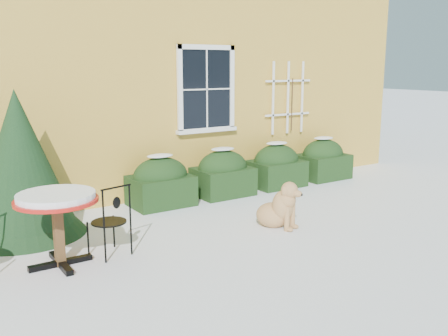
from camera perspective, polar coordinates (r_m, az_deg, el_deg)
ground at (r=6.96m, az=4.60°, el=-8.67°), size 80.00×80.00×0.00m
house at (r=12.81m, az=-15.53°, el=14.82°), size 12.40×8.40×6.40m
hedge_row at (r=9.77m, az=3.05°, el=-0.26°), size 4.95×0.80×0.91m
evergreen_shrub at (r=7.66m, az=-22.18°, el=-1.04°), size 1.74×1.74×2.10m
bistro_table at (r=6.32m, az=-18.58°, el=-4.07°), size 0.99×0.99×0.92m
patio_chair_near at (r=6.56m, az=-12.84°, el=-5.85°), size 0.50×0.50×0.94m
dog at (r=7.59m, az=6.36°, el=-4.59°), size 0.62×0.83×0.75m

